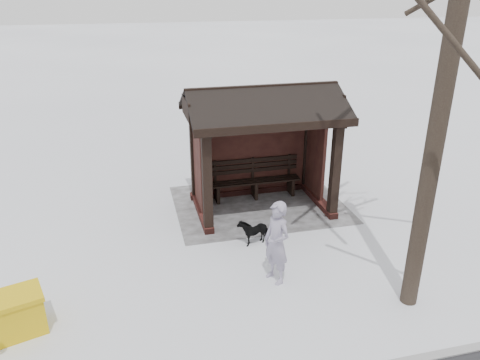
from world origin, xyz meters
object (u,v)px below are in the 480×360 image
bus_shelter (261,123)px  dog (254,230)px  grit_bin (14,314)px  pedestrian (277,243)px

bus_shelter → dog: bearing=70.1°
bus_shelter → grit_bin: size_ratio=3.37×
dog → grit_bin: 4.82m
dog → grit_bin: (4.46, 1.84, 0.07)m
grit_bin → pedestrian: bearing=168.0°
pedestrian → dog: bearing=158.5°
pedestrian → dog: (0.03, -1.45, -0.52)m
dog → pedestrian: bearing=-16.4°
dog → grit_bin: grit_bin is taller
dog → bus_shelter: bearing=142.4°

